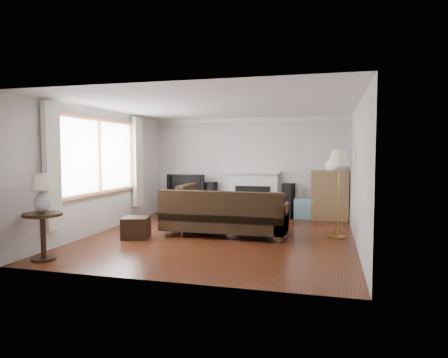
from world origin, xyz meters
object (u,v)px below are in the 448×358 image
(bookshelf, at_px, (330,195))
(floor_lamp, at_px, (338,194))
(coffee_table, at_px, (233,213))
(side_table, at_px, (43,237))
(tv_stand, at_px, (187,205))
(sectional_sofa, at_px, (224,214))

(bookshelf, distance_m, floor_lamp, 2.02)
(coffee_table, relative_size, side_table, 1.71)
(side_table, bearing_deg, tv_stand, 83.27)
(tv_stand, bearing_deg, side_table, -96.73)
(bookshelf, distance_m, sectional_sofa, 3.10)
(sectional_sofa, distance_m, side_table, 3.27)
(bookshelf, bearing_deg, side_table, -131.18)
(tv_stand, bearing_deg, floor_lamp, -27.71)
(sectional_sofa, xyz_separation_m, floor_lamp, (2.14, 0.38, 0.42))
(tv_stand, relative_size, bookshelf, 0.78)
(coffee_table, bearing_deg, side_table, -142.14)
(sectional_sofa, bearing_deg, coffee_table, 96.99)
(bookshelf, xyz_separation_m, side_table, (-4.19, -4.79, -0.23))
(bookshelf, height_order, side_table, bookshelf)
(tv_stand, xyz_separation_m, coffee_table, (1.47, -0.99, 0.01))
(sectional_sofa, distance_m, coffee_table, 1.40)
(tv_stand, bearing_deg, coffee_table, -33.84)
(bookshelf, bearing_deg, sectional_sofa, -129.89)
(bookshelf, bearing_deg, coffee_table, -155.11)
(bookshelf, relative_size, floor_lamp, 0.71)
(side_table, bearing_deg, floor_lamp, 32.73)
(sectional_sofa, height_order, coffee_table, sectional_sofa)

